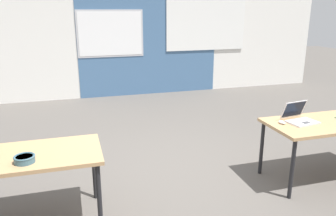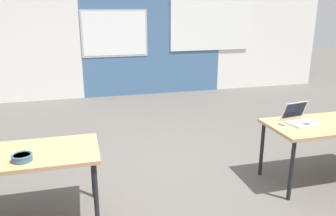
{
  "view_description": "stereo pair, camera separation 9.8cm",
  "coord_description": "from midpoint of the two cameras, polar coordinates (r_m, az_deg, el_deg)",
  "views": [
    {
      "loc": [
        -1.17,
        -3.64,
        1.99
      ],
      "look_at": [
        -0.04,
        0.22,
        0.79
      ],
      "focal_mm": 36.01,
      "sensor_mm": 36.0,
      "label": 1
    },
    {
      "loc": [
        -1.08,
        -3.67,
        1.99
      ],
      "look_at": [
        -0.04,
        0.22,
        0.79
      ],
      "focal_mm": 36.01,
      "sensor_mm": 36.0,
      "label": 2
    }
  ],
  "objects": [
    {
      "name": "ground_plane",
      "position": [
        4.31,
        0.65,
        -10.94
      ],
      "size": [
        24.0,
        24.0,
        0.0
      ],
      "color": "#56514C"
    },
    {
      "name": "back_wall_assembly",
      "position": [
        7.95,
        -8.1,
        12.21
      ],
      "size": [
        10.0,
        0.27,
        2.8
      ],
      "color": "silver",
      "rests_on": "ground"
    },
    {
      "name": "desk_near_left",
      "position": [
        3.39,
        -25.87,
        -8.29
      ],
      "size": [
        1.6,
        0.7,
        0.72
      ],
      "color": "tan",
      "rests_on": "ground"
    },
    {
      "name": "desk_near_right",
      "position": [
        4.4,
        25.58,
        -2.7
      ],
      "size": [
        1.6,
        0.7,
        0.72
      ],
      "color": "tan",
      "rests_on": "ground"
    },
    {
      "name": "laptop_near_right_inner",
      "position": [
        4.18,
        20.74,
        -1.52
      ],
      "size": [
        0.37,
        0.36,
        0.23
      ],
      "rotation": [
        0.0,
        0.0,
        0.15
      ],
      "color": "silver",
      "rests_on": "desk_near_right"
    },
    {
      "name": "mouse_near_right_inner",
      "position": [
        4.04,
        18.08,
        -2.32
      ],
      "size": [
        0.06,
        0.1,
        0.03
      ],
      "color": "silver",
      "rests_on": "desk_near_right"
    },
    {
      "name": "snack_bowl",
      "position": [
        3.17,
        -23.95,
        -7.83
      ],
      "size": [
        0.18,
        0.18,
        0.06
      ],
      "color": "#3D6070",
      "rests_on": "desk_near_left"
    }
  ]
}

